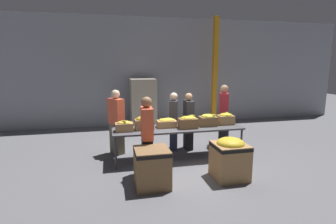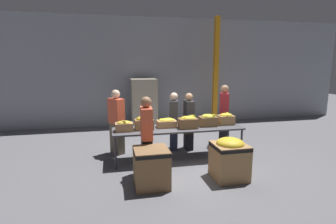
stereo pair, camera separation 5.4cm
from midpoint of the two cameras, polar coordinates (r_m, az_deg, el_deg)
The scene contains 18 objects.
ground_plane at distance 6.66m, azimuth 2.34°, elevation -9.93°, with size 30.00×30.00×0.00m, color slate.
wall_back at distance 10.05m, azimuth -3.28°, elevation 8.68°, with size 16.00×0.08×4.00m.
sorting_table at distance 6.44m, azimuth 2.39°, elevation -3.78°, with size 3.16×0.87×0.78m.
banana_box_0 at distance 6.15m, azimuth -9.28°, elevation -2.99°, with size 0.40×0.26×0.27m.
banana_box_1 at distance 6.24m, azimuth -4.94°, elevation -2.30°, with size 0.44×0.31×0.32m.
banana_box_2 at distance 6.44m, azimuth -0.05°, elevation -2.33°, with size 0.46×0.29×0.24m.
banana_box_3 at distance 6.35m, azimuth 4.62°, elevation -2.19°, with size 0.44×0.29×0.31m.
banana_box_4 at distance 6.66m, azimuth 8.96°, elevation -1.67°, with size 0.42×0.37×0.31m.
banana_box_5 at distance 6.91m, azimuth 12.72°, elevation -1.39°, with size 0.39×0.30×0.30m.
volunteer_0 at distance 7.15m, azimuth 4.74°, elevation -2.07°, with size 0.22×0.42×1.55m.
volunteer_1 at distance 5.47m, azimuth -4.39°, elevation -5.41°, with size 0.24×0.46×1.67m.
volunteer_2 at distance 7.70m, azimuth 12.23°, elevation -0.69°, with size 0.38×0.52×1.73m.
volunteer_3 at distance 7.09m, azimuth 1.51°, elevation -2.08°, with size 0.32×0.46×1.56m.
volunteer_4 at distance 6.87m, azimuth -10.90°, elevation -2.22°, with size 0.43×0.50×1.67m.
donation_bin_0 at distance 5.10m, azimuth -3.34°, elevation -11.69°, with size 0.65×0.65×0.74m.
donation_bin_1 at distance 5.55m, azimuth 13.51°, elevation -9.53°, with size 0.66×0.66×0.86m.
support_pillar at distance 10.03m, azimuth 10.48°, elevation 8.52°, with size 0.17×0.17×4.00m.
pallet_stack_0 at distance 9.40m, azimuth -5.14°, elevation 1.69°, with size 0.96×0.96×1.79m.
Camera 2 is at (-1.57, -6.03, 2.33)m, focal length 28.00 mm.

